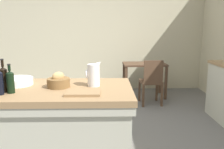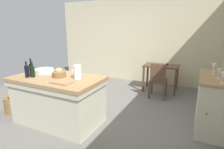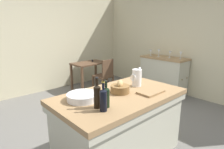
{
  "view_description": "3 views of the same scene",
  "coord_description": "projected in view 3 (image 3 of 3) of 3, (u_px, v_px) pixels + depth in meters",
  "views": [
    {
      "loc": [
        0.26,
        -2.97,
        1.47
      ],
      "look_at": [
        0.34,
        0.4,
        0.79
      ],
      "focal_mm": 36.85,
      "sensor_mm": 36.0,
      "label": 1
    },
    {
      "loc": [
        1.94,
        -2.96,
        1.71
      ],
      "look_at": [
        0.42,
        0.16,
        0.8
      ],
      "focal_mm": 28.67,
      "sensor_mm": 36.0,
      "label": 2
    },
    {
      "loc": [
        -1.82,
        -2.2,
        1.67
      ],
      "look_at": [
        0.37,
        0.21,
        0.84
      ],
      "focal_mm": 30.2,
      "sensor_mm": 36.0,
      "label": 3
    }
  ],
  "objects": [
    {
      "name": "wine_glass_right",
      "position": [
        151.0,
        52.0,
        4.91
      ],
      "size": [
        0.07,
        0.07,
        0.15
      ],
      "color": "white",
      "rests_on": "side_cabinet"
    },
    {
      "name": "side_cabinet",
      "position": [
        163.0,
        75.0,
        4.78
      ],
      "size": [
        0.52,
        1.15,
        0.93
      ],
      "color": "#99754C",
      "rests_on": "ground"
    },
    {
      "name": "ground_plane",
      "position": [
        104.0,
        128.0,
        3.18
      ],
      "size": [
        6.76,
        6.76,
        0.0
      ],
      "primitive_type": "plane",
      "color": "#66635E"
    },
    {
      "name": "wall_back",
      "position": [
        37.0,
        42.0,
        4.72
      ],
      "size": [
        5.32,
        0.12,
        2.6
      ],
      "primitive_type": "cube",
      "color": "beige",
      "rests_on": "ground"
    },
    {
      "name": "wooden_chair",
      "position": [
        104.0,
        75.0,
        4.73
      ],
      "size": [
        0.43,
        0.43,
        0.89
      ],
      "color": "#513826",
      "rests_on": "ground"
    },
    {
      "name": "island_table",
      "position": [
        120.0,
        123.0,
        2.42
      ],
      "size": [
        1.61,
        0.93,
        0.86
      ],
      "color": "#99754C",
      "rests_on": "ground"
    },
    {
      "name": "wash_bowl",
      "position": [
        83.0,
        97.0,
        2.12
      ],
      "size": [
        0.35,
        0.35,
        0.08
      ],
      "primitive_type": "cylinder",
      "color": "white",
      "rests_on": "island_table"
    },
    {
      "name": "pitcher",
      "position": [
        137.0,
        77.0,
        2.6
      ],
      "size": [
        0.17,
        0.13,
        0.28
      ],
      "color": "white",
      "rests_on": "island_table"
    },
    {
      "name": "wine_glass_middle",
      "position": [
        159.0,
        52.0,
        4.7
      ],
      "size": [
        0.07,
        0.07,
        0.18
      ],
      "color": "white",
      "rests_on": "side_cabinet"
    },
    {
      "name": "wine_bottle_green",
      "position": [
        103.0,
        99.0,
        1.82
      ],
      "size": [
        0.07,
        0.07,
        0.3
      ],
      "color": "black",
      "rests_on": "island_table"
    },
    {
      "name": "wine_bottle_dark",
      "position": [
        106.0,
        97.0,
        1.92
      ],
      "size": [
        0.07,
        0.07,
        0.28
      ],
      "color": "black",
      "rests_on": "island_table"
    },
    {
      "name": "wine_bottle_amber",
      "position": [
        97.0,
        96.0,
        1.89
      ],
      "size": [
        0.07,
        0.07,
        0.32
      ],
      "color": "black",
      "rests_on": "island_table"
    },
    {
      "name": "wine_glass_left",
      "position": [
        170.0,
        53.0,
        4.54
      ],
      "size": [
        0.07,
        0.07,
        0.16
      ],
      "color": "white",
      "rests_on": "side_cabinet"
    },
    {
      "name": "writing_desk",
      "position": [
        89.0,
        67.0,
        5.07
      ],
      "size": [
        0.92,
        0.59,
        0.78
      ],
      "color": "#513826",
      "rests_on": "ground"
    },
    {
      "name": "cutting_board",
      "position": [
        151.0,
        92.0,
        2.36
      ],
      "size": [
        0.33,
        0.21,
        0.02
      ],
      "primitive_type": "cube",
      "rotation": [
        0.0,
        0.0,
        0.0
      ],
      "color": "#99754C",
      "rests_on": "island_table"
    },
    {
      "name": "wine_glass_far_left",
      "position": [
        181.0,
        54.0,
        4.37
      ],
      "size": [
        0.07,
        0.07,
        0.17
      ],
      "color": "white",
      "rests_on": "side_cabinet"
    },
    {
      "name": "wall_right",
      "position": [
        186.0,
        42.0,
        4.55
      ],
      "size": [
        0.12,
        5.2,
        2.6
      ],
      "primitive_type": "cube",
      "color": "beige",
      "rests_on": "ground"
    },
    {
      "name": "bread_basket",
      "position": [
        120.0,
        88.0,
        2.35
      ],
      "size": [
        0.24,
        0.24,
        0.16
      ],
      "color": "brown",
      "rests_on": "island_table"
    }
  ]
}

